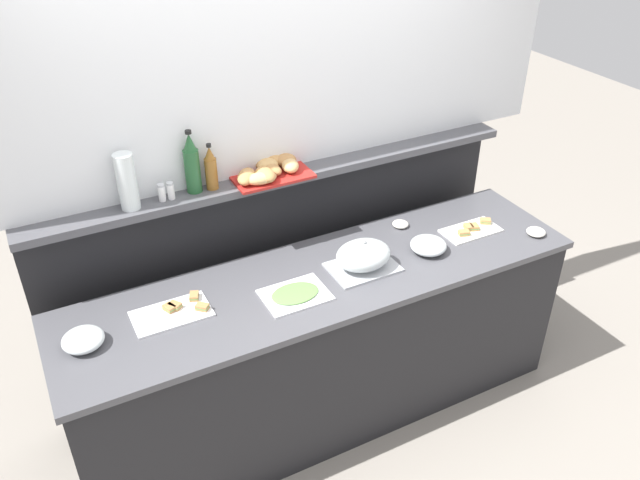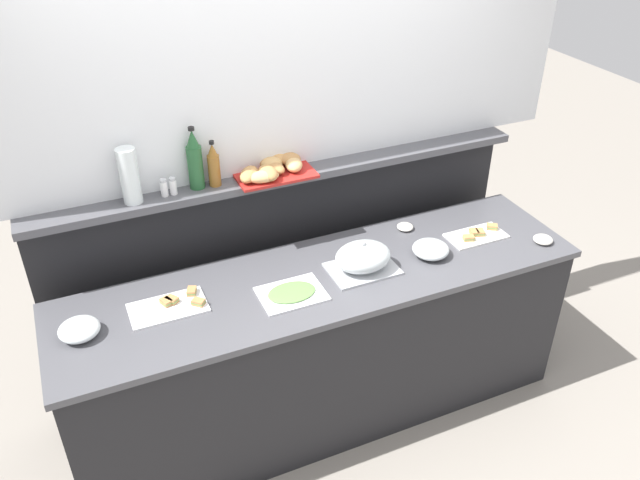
# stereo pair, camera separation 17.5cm
# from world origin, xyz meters

# --- Properties ---
(ground_plane) EXTENTS (12.00, 12.00, 0.00)m
(ground_plane) POSITION_xyz_m (0.00, 0.60, 0.00)
(ground_plane) COLOR gray
(buffet_counter) EXTENTS (2.65, 0.68, 0.93)m
(buffet_counter) POSITION_xyz_m (0.00, 0.00, 0.47)
(buffet_counter) COLOR black
(buffet_counter) RESTS_ON ground_plane
(back_ledge_unit) EXTENTS (2.66, 0.22, 1.30)m
(back_ledge_unit) POSITION_xyz_m (0.00, 0.52, 0.68)
(back_ledge_unit) COLOR black
(back_ledge_unit) RESTS_ON ground_plane
(upper_wall_panel) EXTENTS (3.26, 0.08, 1.30)m
(upper_wall_panel) POSITION_xyz_m (0.00, 0.54, 1.95)
(upper_wall_panel) COLOR silver
(upper_wall_panel) RESTS_ON back_ledge_unit
(sandwich_platter_rear) EXTENTS (0.35, 0.20, 0.04)m
(sandwich_platter_rear) POSITION_xyz_m (-0.74, 0.06, 0.94)
(sandwich_platter_rear) COLOR white
(sandwich_platter_rear) RESTS_ON buffet_counter
(sandwich_platter_side) EXTENTS (0.32, 0.17, 0.04)m
(sandwich_platter_side) POSITION_xyz_m (0.91, -0.00, 0.94)
(sandwich_platter_side) COLOR white
(sandwich_platter_side) RESTS_ON buffet_counter
(cold_cuts_platter) EXTENTS (0.31, 0.23, 0.02)m
(cold_cuts_platter) POSITION_xyz_m (-0.20, -0.08, 0.94)
(cold_cuts_platter) COLOR white
(cold_cuts_platter) RESTS_ON buffet_counter
(serving_cloche) EXTENTS (0.34, 0.24, 0.17)m
(serving_cloche) POSITION_xyz_m (0.20, -0.03, 1.00)
(serving_cloche) COLOR #B7BABF
(serving_cloche) RESTS_ON buffet_counter
(glass_bowl_large) EXTENTS (0.19, 0.19, 0.08)m
(glass_bowl_large) POSITION_xyz_m (0.58, -0.05, 0.96)
(glass_bowl_large) COLOR silver
(glass_bowl_large) RESTS_ON buffet_counter
(glass_bowl_medium) EXTENTS (0.18, 0.18, 0.07)m
(glass_bowl_medium) POSITION_xyz_m (-1.15, 0.02, 0.96)
(glass_bowl_medium) COLOR silver
(glass_bowl_medium) RESTS_ON buffet_counter
(condiment_bowl_dark) EXTENTS (0.09, 0.09, 0.03)m
(condiment_bowl_dark) POSITION_xyz_m (0.59, 0.22, 0.95)
(condiment_bowl_dark) COLOR silver
(condiment_bowl_dark) RESTS_ON buffet_counter
(condiment_bowl_red) EXTENTS (0.10, 0.10, 0.04)m
(condiment_bowl_red) POSITION_xyz_m (1.19, -0.19, 0.95)
(condiment_bowl_red) COLOR silver
(condiment_bowl_red) RESTS_ON buffet_counter
(vinegar_bottle_amber) EXTENTS (0.06, 0.06, 0.24)m
(vinegar_bottle_amber) POSITION_xyz_m (-0.39, 0.45, 1.41)
(vinegar_bottle_amber) COLOR #8E5B23
(vinegar_bottle_amber) RESTS_ON back_ledge_unit
(wine_bottle_green) EXTENTS (0.08, 0.08, 0.32)m
(wine_bottle_green) POSITION_xyz_m (-0.47, 0.46, 1.44)
(wine_bottle_green) COLOR #23562D
(wine_bottle_green) RESTS_ON back_ledge_unit
(salt_shaker) EXTENTS (0.03, 0.03, 0.09)m
(salt_shaker) POSITION_xyz_m (-0.64, 0.44, 1.35)
(salt_shaker) COLOR white
(salt_shaker) RESTS_ON back_ledge_unit
(pepper_shaker) EXTENTS (0.03, 0.03, 0.09)m
(pepper_shaker) POSITION_xyz_m (-0.59, 0.44, 1.35)
(pepper_shaker) COLOR white
(pepper_shaker) RESTS_ON back_ledge_unit
(bread_basket) EXTENTS (0.42, 0.29, 0.08)m
(bread_basket) POSITION_xyz_m (-0.09, 0.44, 1.34)
(bread_basket) COLOR #B2231E
(bread_basket) RESTS_ON back_ledge_unit
(water_carafe) EXTENTS (0.09, 0.09, 0.27)m
(water_carafe) POSITION_xyz_m (-0.79, 0.44, 1.44)
(water_carafe) COLOR silver
(water_carafe) RESTS_ON back_ledge_unit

